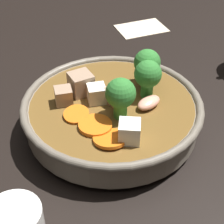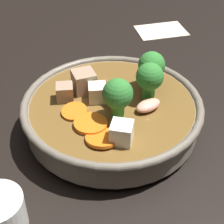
% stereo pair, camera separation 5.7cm
% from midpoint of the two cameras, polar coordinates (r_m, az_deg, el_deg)
% --- Properties ---
extents(ground_plane, '(3.00, 3.00, 0.00)m').
position_cam_midpoint_polar(ground_plane, '(0.59, -2.76, -2.71)').
color(ground_plane, black).
extents(stirfry_bowl, '(0.27, 0.27, 0.11)m').
position_cam_midpoint_polar(stirfry_bowl, '(0.56, -2.74, 0.20)').
color(stirfry_bowl, slate).
rests_on(stirfry_bowl, ground_plane).
extents(tea_cup, '(0.06, 0.06, 0.05)m').
position_cam_midpoint_polar(tea_cup, '(0.46, -18.06, -16.17)').
color(tea_cup, white).
rests_on(tea_cup, ground_plane).
extents(napkin, '(0.11, 0.08, 0.00)m').
position_cam_midpoint_polar(napkin, '(0.89, 2.66, 12.60)').
color(napkin, beige).
rests_on(napkin, ground_plane).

